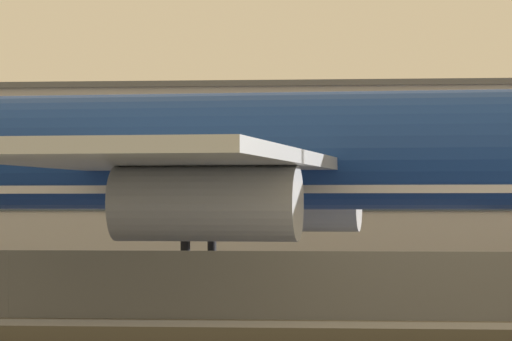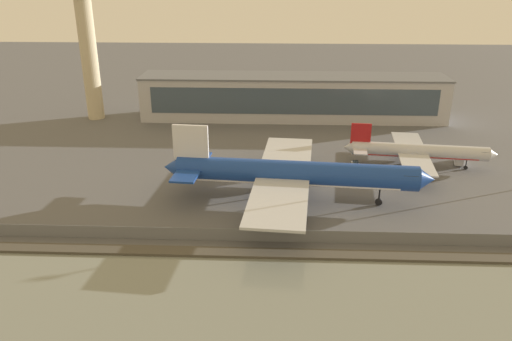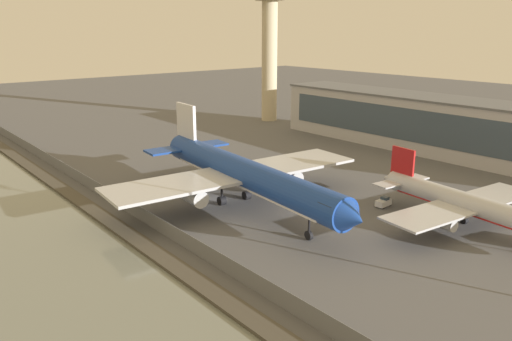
# 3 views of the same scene
# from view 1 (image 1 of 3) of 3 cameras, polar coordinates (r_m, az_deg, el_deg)

# --- Properties ---
(ground_plane) EXTENTS (500.00, 500.00, 0.00)m
(ground_plane) POSITION_cam_1_polar(r_m,az_deg,el_deg) (66.53, -5.84, -4.79)
(ground_plane) COLOR #565659
(perimeter_fence) EXTENTS (280.00, 0.10, 2.53)m
(perimeter_fence) POSITION_cam_1_polar(r_m,az_deg,el_deg) (50.90, -9.42, -4.43)
(perimeter_fence) COLOR slate
(perimeter_fence) RESTS_ON ground
(cargo_jet_blue) EXTENTS (57.63, 49.82, 16.34)m
(cargo_jet_blue) POSITION_cam_1_polar(r_m,az_deg,el_deg) (67.37, 0.07, 0.56)
(cargo_jet_blue) COLOR #193D93
(cargo_jet_blue) RESTS_ON ground
(terminal_building) EXTENTS (100.03, 15.91, 14.42)m
(terminal_building) POSITION_cam_1_polar(r_m,az_deg,el_deg) (131.95, 3.64, 0.09)
(terminal_building) COLOR #B2B2B7
(terminal_building) RESTS_ON ground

